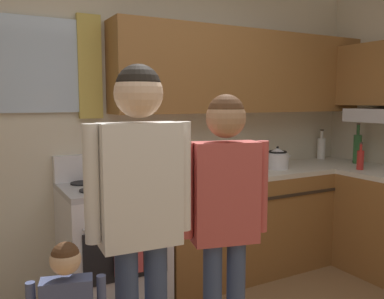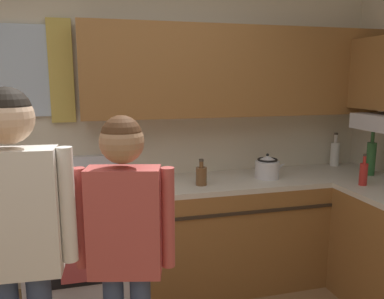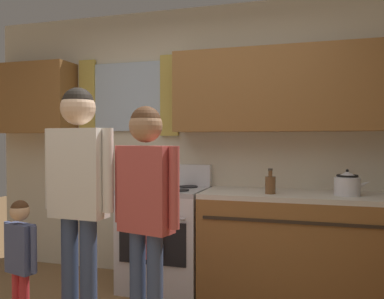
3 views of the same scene
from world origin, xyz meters
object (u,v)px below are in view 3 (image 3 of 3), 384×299
stove_oven (165,236)px  stovetop_kettle (347,183)px  bottle_squat_brown (270,184)px  adult_holding_child (79,182)px  small_child (20,253)px  adult_in_plaid (146,198)px

stove_oven → stovetop_kettle: size_ratio=4.02×
bottle_squat_brown → stovetop_kettle: size_ratio=0.75×
stovetop_kettle → adult_holding_child: adult_holding_child is taller
stove_oven → adult_holding_child: size_ratio=0.66×
bottle_squat_brown → small_child: bottle_squat_brown is taller
stovetop_kettle → small_child: 2.44m
adult_in_plaid → stove_oven: bearing=104.3°
small_child → adult_holding_child: bearing=16.5°
adult_holding_child → adult_in_plaid: size_ratio=1.09×
stove_oven → small_child: size_ratio=1.17×
stove_oven → stovetop_kettle: (1.54, -0.04, 0.53)m
stovetop_kettle → adult_holding_child: bearing=-148.8°
stovetop_kettle → adult_in_plaid: bearing=-140.1°
bottle_squat_brown → adult_holding_child: bearing=-139.5°
adult_holding_child → small_child: adult_holding_child is taller
stove_oven → adult_holding_child: bearing=-100.3°
bottle_squat_brown → stovetop_kettle: bearing=7.0°
stove_oven → small_child: (-0.57, -1.20, 0.12)m
stovetop_kettle → bottle_squat_brown: bearing=-173.0°
bottle_squat_brown → adult_holding_child: 1.51m
stove_oven → small_child: stove_oven is taller
bottle_squat_brown → adult_holding_child: size_ratio=0.12×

